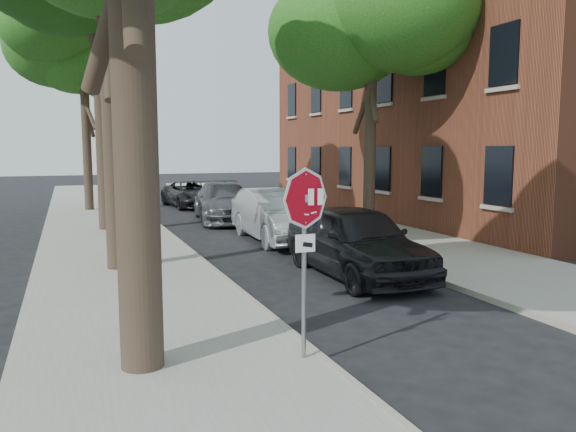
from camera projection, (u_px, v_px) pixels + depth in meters
The scene contains 14 objects.
ground at pixel (349, 359), 7.99m from camera, with size 120.00×120.00×0.00m, color black.
sidewalk_left at pixel (107, 239), 18.15m from camera, with size 4.00×55.00×0.12m, color gray.
sidewalk_right at pixel (342, 226), 21.25m from camera, with size 4.00×55.00×0.12m, color gray.
curb_left at pixel (171, 235), 18.90m from camera, with size 0.12×55.00×0.13m, color #9E9384.
curb_right at pixel (292, 228), 20.50m from camera, with size 0.12×55.00×0.13m, color #9E9384.
apartment_building at pixel (483, 43), 25.09m from camera, with size 12.20×20.20×15.30m.
stop_sign at pixel (305, 226), 7.47m from camera, with size 0.76×0.34×2.61m.
tree_mid_b at pixel (96, 1), 19.19m from camera, with size 5.88×5.46×10.36m.
tree_far at pixel (82, 55), 25.63m from camera, with size 5.29×4.91×9.33m.
tree_right at pixel (370, 20), 18.63m from camera, with size 5.29×4.91×9.33m.
car_a at pixel (356, 241), 13.08m from camera, with size 1.98×4.93×1.68m, color black.
car_b at pixel (277, 215), 18.00m from camera, with size 1.78×5.10×1.68m, color #A8ABB0.
car_c at pixel (224, 202), 23.06m from camera, with size 2.21×5.44×1.58m, color #4B4C50.
car_d at pixel (192, 194), 28.54m from camera, with size 2.23×4.83×1.34m, color black.
Camera 1 is at (-3.63, -6.83, 2.98)m, focal length 35.00 mm.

